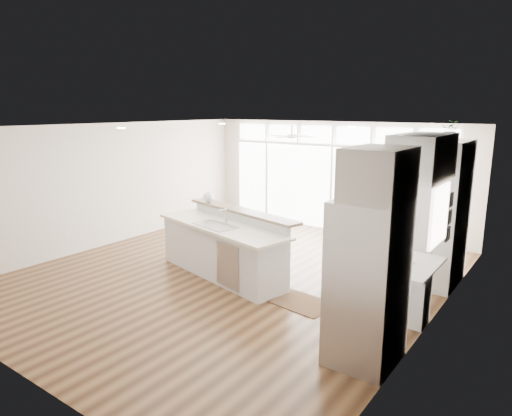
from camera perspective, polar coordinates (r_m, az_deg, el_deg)
The scene contains 24 objects.
floor at distance 8.57m, azimuth -2.77°, elevation -8.32°, with size 7.00×8.00×0.02m, color #3C2412.
ceiling at distance 8.02m, azimuth -2.98°, elevation 10.10°, with size 7.00×8.00×0.02m, color silver.
wall_back at distance 11.53m, azimuth 9.65°, elevation 3.92°, with size 7.00×0.04×2.70m, color beige.
wall_front at distance 5.74m, azimuth -28.78°, elevation -6.12°, with size 7.00×0.04×2.70m, color beige.
wall_left at distance 10.69m, azimuth -17.72°, elevation 2.84°, with size 0.04×8.00×2.70m, color beige.
wall_right at distance 6.65m, azimuth 21.48°, elevation -3.05°, with size 0.04×8.00×2.70m, color beige.
glass_wall at distance 11.53m, azimuth 9.46°, elevation 2.41°, with size 5.80×0.06×2.08m, color white.
transom_row at distance 11.37m, azimuth 9.70°, elevation 9.02°, with size 5.90×0.06×0.40m, color white.
desk_window at distance 6.89m, azimuth 21.92°, elevation -0.84°, with size 0.04×0.85×0.85m, color silver.
ceiling_fan at distance 10.61m, azimuth 4.50°, elevation 9.46°, with size 1.16×1.16×0.32m, color silver.
recessed_lights at distance 8.17m, azimuth -2.09°, elevation 10.01°, with size 3.40×3.00×0.02m, color white.
oven_cabinet at distance 8.45m, azimuth 22.37°, elevation -0.64°, with size 0.64×1.20×2.50m, color silver.
desk_nook at distance 7.31m, azimuth 18.64°, elevation -9.46°, with size 0.72×1.30×0.76m, color silver.
upper_cabinets at distance 6.84m, azimuth 20.11°, elevation 6.02°, with size 0.64×1.30×0.64m, color silver.
refrigerator at distance 5.63m, azimuth 13.77°, elevation -9.01°, with size 0.76×0.90×2.00m, color #AAAAAE.
fridge_cabinet at distance 5.28m, azimuth 15.10°, elevation 4.12°, with size 0.64×0.90×0.60m, color silver.
framed_photos at distance 7.51m, azimuth 23.00°, elevation -1.06°, with size 0.06×0.22×0.80m, color black.
kitchen_island at distance 8.34m, azimuth -4.35°, elevation -4.59°, with size 2.95×1.11×1.17m, color silver.
rug at distance 7.40m, azimuth 5.78°, elevation -11.70°, with size 0.95×0.68×0.01m, color #321D10.
office_chair at distance 7.98m, azimuth 14.24°, elevation -6.33°, with size 0.53×0.49×1.02m, color black.
fishbowl at distance 9.15m, azimuth -5.97°, elevation 1.38°, with size 0.21×0.21×0.21m, color silver.
monitor at distance 7.15m, azimuth 18.34°, elevation -5.16°, with size 0.07×0.44×0.36m, color black.
keyboard at distance 7.25m, azimuth 16.96°, elevation -6.27°, with size 0.11×0.29×0.01m, color silver.
potted_plant at distance 8.27m, azimuth 23.16°, elevation 8.69°, with size 0.29×0.32×0.25m, color #275022.
Camera 1 is at (5.01, -6.25, 3.03)m, focal length 32.00 mm.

